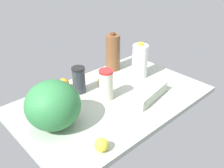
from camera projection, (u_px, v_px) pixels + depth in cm
name	position (u px, v px, depth cm)	size (l,w,h in cm)	color
countertop	(112.00, 100.00, 157.79)	(120.00, 76.00, 3.00)	#A5AFA0
chocolate_milk_jug	(113.00, 52.00, 186.44)	(10.62, 10.62, 28.96)	brown
egg_carton	(148.00, 93.00, 155.18)	(30.29, 10.65, 6.79)	beige
tumbler_cup	(106.00, 84.00, 152.21)	(8.81, 8.81, 19.34)	beige
watermelon	(53.00, 105.00, 127.25)	(28.71, 28.71, 25.74)	#2E773E
milk_jug	(140.00, 61.00, 176.93)	(10.95, 10.95, 25.67)	white
shaker_bottle	(79.00, 80.00, 159.35)	(8.47, 8.47, 17.49)	#2D333B
lemon_beside_bowl	(52.00, 89.00, 159.19)	(7.25, 7.25, 7.25)	yellow
orange_near_front	(64.00, 84.00, 165.40)	(7.32, 7.32, 7.32)	orange
orange_far_back	(103.00, 81.00, 168.85)	(7.22, 7.22, 7.22)	orange
orange_loose	(60.00, 95.00, 152.78)	(7.67, 7.67, 7.67)	orange
lemon_by_jug	(102.00, 145.00, 115.67)	(6.64, 6.64, 6.64)	yellow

